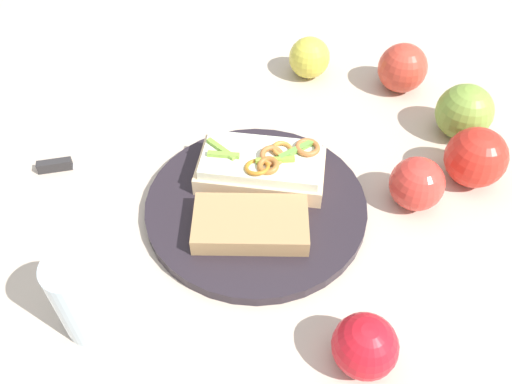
# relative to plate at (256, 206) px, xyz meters

# --- Properties ---
(ground_plane) EXTENTS (2.00, 2.00, 0.00)m
(ground_plane) POSITION_rel_plate_xyz_m (0.00, 0.00, -0.01)
(ground_plane) COLOR #C3AF9B
(ground_plane) RESTS_ON ground
(plate) EXTENTS (0.29, 0.29, 0.02)m
(plate) POSITION_rel_plate_xyz_m (0.00, 0.00, 0.00)
(plate) COLOR #272027
(plate) RESTS_ON ground_plane
(sandwich) EXTENTS (0.19, 0.18, 0.05)m
(sandwich) POSITION_rel_plate_xyz_m (0.03, 0.03, 0.03)
(sandwich) COLOR beige
(sandwich) RESTS_ON plate
(bread_slice_side) EXTENTS (0.16, 0.15, 0.02)m
(bread_slice_side) POSITION_rel_plate_xyz_m (-0.03, -0.03, 0.02)
(bread_slice_side) COLOR #AB8454
(bread_slice_side) RESTS_ON plate
(apple_0) EXTENTS (0.09, 0.09, 0.07)m
(apple_0) POSITION_rel_plate_xyz_m (0.25, 0.20, 0.03)
(apple_0) COLOR gold
(apple_0) RESTS_ON ground_plane
(apple_1) EXTENTS (0.09, 0.09, 0.07)m
(apple_1) POSITION_rel_plate_xyz_m (-0.03, -0.24, 0.03)
(apple_1) COLOR red
(apple_1) RESTS_ON ground_plane
(apple_2) EXTENTS (0.11, 0.11, 0.08)m
(apple_2) POSITION_rel_plate_xyz_m (0.34, -0.05, 0.03)
(apple_2) COLOR #7FA03C
(apple_2) RESTS_ON ground_plane
(apple_3) EXTENTS (0.12, 0.12, 0.08)m
(apple_3) POSITION_rel_plate_xyz_m (0.28, -0.12, 0.03)
(apple_3) COLOR red
(apple_3) RESTS_ON ground_plane
(apple_4) EXTENTS (0.10, 0.10, 0.08)m
(apple_4) POSITION_rel_plate_xyz_m (0.35, 0.09, 0.03)
(apple_4) COLOR #CB3E2D
(apple_4) RESTS_ON ground_plane
(apple_5) EXTENTS (0.10, 0.10, 0.07)m
(apple_5) POSITION_rel_plate_xyz_m (0.18, -0.11, 0.03)
(apple_5) COLOR red
(apple_5) RESTS_ON ground_plane
(drinking_glass) EXTENTS (0.06, 0.06, 0.11)m
(drinking_glass) POSITION_rel_plate_xyz_m (-0.25, -0.04, 0.05)
(drinking_glass) COLOR silver
(drinking_glass) RESTS_ON ground_plane
(knife) EXTENTS (0.11, 0.06, 0.02)m
(knife) POSITION_rel_plate_xyz_m (-0.18, 0.22, -0.00)
(knife) COLOR silver
(knife) RESTS_ON ground_plane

